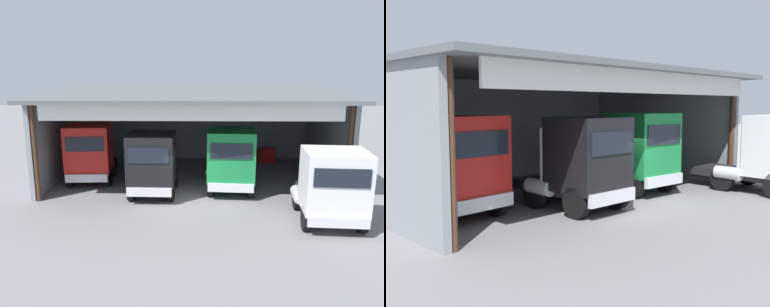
% 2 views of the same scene
% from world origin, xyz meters
% --- Properties ---
extents(ground_plane, '(80.00, 80.00, 0.00)m').
position_xyz_m(ground_plane, '(0.00, 0.00, 0.00)').
color(ground_plane, slate).
rests_on(ground_plane, ground).
extents(workshop_shed, '(16.59, 10.42, 5.23)m').
position_xyz_m(workshop_shed, '(0.00, 5.38, 3.71)').
color(workshop_shed, gray).
rests_on(workshop_shed, ground).
extents(truck_red_yard_outside, '(2.75, 4.72, 3.47)m').
position_xyz_m(truck_red_yard_outside, '(-5.83, 3.20, 1.83)').
color(truck_red_yard_outside, red).
rests_on(truck_red_yard_outside, ground).
extents(truck_black_center_left_bay, '(2.54, 4.62, 3.38)m').
position_xyz_m(truck_black_center_left_bay, '(-2.04, 1.00, 1.77)').
color(truck_black_center_left_bay, black).
rests_on(truck_black_center_left_bay, ground).
extents(truck_green_left_bay, '(2.70, 4.78, 3.47)m').
position_xyz_m(truck_green_left_bay, '(2.09, 1.70, 1.84)').
color(truck_green_left_bay, '#197F3D').
rests_on(truck_green_left_bay, ground).
extents(oil_drum, '(0.58, 0.58, 0.89)m').
position_xyz_m(oil_drum, '(4.60, 7.87, 0.45)').
color(oil_drum, '#B21E19').
rests_on(oil_drum, ground).
extents(tool_cart, '(0.90, 0.60, 1.00)m').
position_xyz_m(tool_cart, '(5.18, 8.02, 0.50)').
color(tool_cart, red).
rests_on(tool_cart, ground).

